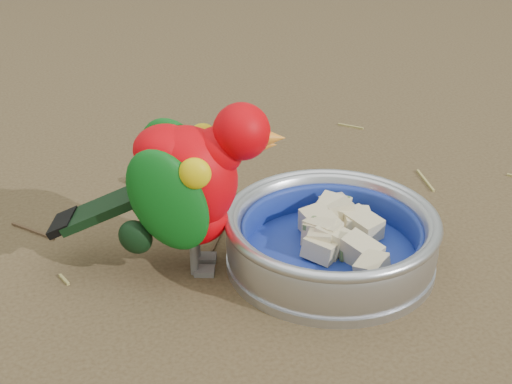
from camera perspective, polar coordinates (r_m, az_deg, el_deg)
name	(u,v)px	position (r m, az deg, el deg)	size (l,w,h in m)	color
ground	(281,294)	(0.74, 2.04, -8.13)	(60.00, 60.00, 0.00)	#4C3C25
food_bowl	(330,258)	(0.78, 5.93, -5.25)	(0.23, 0.23, 0.02)	#B2B2BA
bowl_wall	(331,234)	(0.76, 6.04, -3.36)	(0.23, 0.23, 0.04)	#B2B2BA
fruit_wedges	(331,240)	(0.77, 6.02, -3.81)	(0.14, 0.14, 0.03)	beige
lory_parrot	(188,193)	(0.73, -5.44, -0.09)	(0.11, 0.22, 0.18)	#CA0006
ground_debris	(240,277)	(0.75, -1.26, -6.84)	(0.90, 0.80, 0.01)	olive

